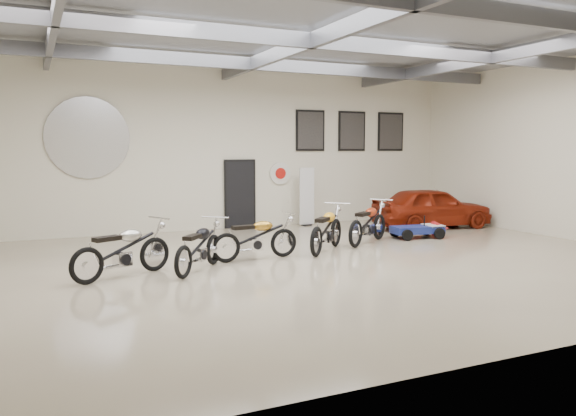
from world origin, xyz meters
name	(u,v)px	position (x,y,z in m)	size (l,w,h in m)	color
floor	(311,263)	(0.00, 0.00, 0.00)	(16.00, 12.00, 0.01)	tan
ceiling	(312,29)	(0.00, 0.00, 5.00)	(16.00, 12.00, 0.01)	gray
back_wall	(224,149)	(0.00, 6.00, 2.50)	(16.00, 0.02, 5.00)	silver
right_wall	(572,149)	(8.00, 0.00, 2.50)	(0.02, 12.00, 5.00)	silver
ceiling_beams	(312,41)	(0.00, 0.00, 4.75)	(15.80, 11.80, 0.32)	slate
door	(240,195)	(0.50, 5.95, 1.05)	(0.92, 0.08, 2.10)	black
logo_plaque	(88,138)	(-4.00, 5.95, 2.80)	(2.30, 0.06, 1.16)	silver
poster_left	(310,131)	(3.00, 5.96, 3.10)	(1.05, 0.08, 1.35)	black
poster_mid	(352,131)	(4.60, 5.96, 3.10)	(1.05, 0.08, 1.35)	black
poster_right	(391,132)	(6.20, 5.96, 3.10)	(1.05, 0.08, 1.35)	black
oil_sign	(280,173)	(1.90, 5.95, 1.70)	(0.72, 0.10, 0.72)	white
banner_stand	(307,197)	(2.65, 5.50, 0.94)	(0.51, 0.20, 1.89)	white
motorcycle_silver	(122,249)	(-3.95, 0.30, 0.56)	(2.16, 0.67, 1.12)	silver
motorcycle_black	(199,246)	(-2.44, 0.22, 0.52)	(2.02, 0.63, 1.05)	silver
motorcycle_gold	(256,237)	(-0.96, 0.86, 0.53)	(2.03, 0.63, 1.06)	silver
motorcycle_yellow	(327,228)	(1.00, 1.13, 0.57)	(2.19, 0.68, 1.14)	silver
motorcycle_red	(368,222)	(2.54, 1.68, 0.57)	(2.18, 0.68, 1.13)	silver
go_kart	(422,227)	(4.43, 1.83, 0.32)	(1.77, 0.80, 0.64)	navy
vintage_car	(432,207)	(6.00, 3.36, 0.65)	(3.82, 1.54, 1.30)	maroon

